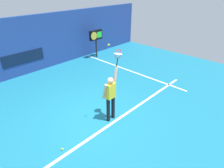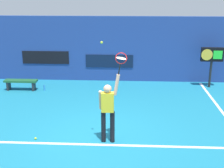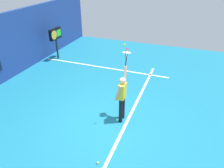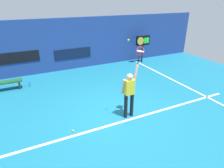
{
  "view_description": "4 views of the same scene",
  "coord_description": "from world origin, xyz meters",
  "px_view_note": "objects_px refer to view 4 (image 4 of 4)",
  "views": [
    {
      "loc": [
        -3.84,
        -4.39,
        4.51
      ],
      "look_at": [
        0.6,
        -0.17,
        1.29
      ],
      "focal_mm": 31.39,
      "sensor_mm": 36.0,
      "label": 1
    },
    {
      "loc": [
        0.87,
        -8.11,
        4.13
      ],
      "look_at": [
        0.41,
        0.34,
        1.5
      ],
      "focal_mm": 48.75,
      "sensor_mm": 36.0,
      "label": 2
    },
    {
      "loc": [
        -5.59,
        -2.21,
        4.9
      ],
      "look_at": [
        0.63,
        0.12,
        1.21
      ],
      "focal_mm": 34.89,
      "sensor_mm": 36.0,
      "label": 3
    },
    {
      "loc": [
        -2.91,
        -5.62,
        4.05
      ],
      "look_at": [
        0.02,
        0.4,
        1.07
      ],
      "focal_mm": 31.44,
      "sensor_mm": 36.0,
      "label": 4
    }
  ],
  "objects_px": {
    "court_bench": "(6,84)",
    "tennis_player": "(129,92)",
    "tennis_racket": "(140,52)",
    "spare_ball": "(73,131)",
    "water_bottle": "(30,84)",
    "scoreboard_clock": "(143,42)",
    "tennis_ball": "(128,40)"
  },
  "relations": [
    {
      "from": "court_bench",
      "to": "tennis_player",
      "type": "bearing_deg",
      "value": -47.77
    },
    {
      "from": "tennis_racket",
      "to": "spare_ball",
      "type": "xyz_separation_m",
      "value": [
        -2.44,
        0.01,
        -2.35
      ]
    },
    {
      "from": "court_bench",
      "to": "spare_ball",
      "type": "bearing_deg",
      "value": -66.41
    },
    {
      "from": "tennis_player",
      "to": "spare_ball",
      "type": "relative_size",
      "value": 29.26
    },
    {
      "from": "water_bottle",
      "to": "tennis_player",
      "type": "bearing_deg",
      "value": -55.72
    },
    {
      "from": "scoreboard_clock",
      "to": "water_bottle",
      "type": "distance_m",
      "value": 7.33
    },
    {
      "from": "scoreboard_clock",
      "to": "court_bench",
      "type": "distance_m",
      "value": 8.29
    },
    {
      "from": "tennis_racket",
      "to": "scoreboard_clock",
      "type": "height_order",
      "value": "tennis_racket"
    },
    {
      "from": "tennis_player",
      "to": "tennis_racket",
      "type": "relative_size",
      "value": 3.2
    },
    {
      "from": "water_bottle",
      "to": "tennis_ball",
      "type": "bearing_deg",
      "value": -57.46
    },
    {
      "from": "tennis_racket",
      "to": "court_bench",
      "type": "bearing_deg",
      "value": 134.58
    },
    {
      "from": "tennis_ball",
      "to": "water_bottle",
      "type": "xyz_separation_m",
      "value": [
        -2.88,
        4.52,
        -2.72
      ]
    },
    {
      "from": "tennis_player",
      "to": "tennis_racket",
      "type": "distance_m",
      "value": 1.42
    },
    {
      "from": "tennis_player",
      "to": "spare_ball",
      "type": "distance_m",
      "value": 2.31
    },
    {
      "from": "scoreboard_clock",
      "to": "water_bottle",
      "type": "bearing_deg",
      "value": -173.23
    },
    {
      "from": "court_bench",
      "to": "water_bottle",
      "type": "bearing_deg",
      "value": 0.0
    },
    {
      "from": "tennis_player",
      "to": "spare_ball",
      "type": "xyz_separation_m",
      "value": [
        -2.09,
        0.0,
        -0.98
      ]
    },
    {
      "from": "water_bottle",
      "to": "spare_ball",
      "type": "relative_size",
      "value": 3.53
    },
    {
      "from": "tennis_racket",
      "to": "spare_ball",
      "type": "height_order",
      "value": "tennis_racket"
    },
    {
      "from": "tennis_ball",
      "to": "court_bench",
      "type": "distance_m",
      "value": 6.46
    },
    {
      "from": "tennis_player",
      "to": "spare_ball",
      "type": "height_order",
      "value": "tennis_player"
    },
    {
      "from": "court_bench",
      "to": "tennis_ball",
      "type": "bearing_deg",
      "value": -49.29
    },
    {
      "from": "water_bottle",
      "to": "court_bench",
      "type": "bearing_deg",
      "value": 180.0
    },
    {
      "from": "court_bench",
      "to": "water_bottle",
      "type": "distance_m",
      "value": 1.03
    },
    {
      "from": "scoreboard_clock",
      "to": "court_bench",
      "type": "relative_size",
      "value": 1.27
    },
    {
      "from": "scoreboard_clock",
      "to": "tennis_player",
      "type": "bearing_deg",
      "value": -128.05
    },
    {
      "from": "tennis_racket",
      "to": "water_bottle",
      "type": "relative_size",
      "value": 2.59
    },
    {
      "from": "scoreboard_clock",
      "to": "water_bottle",
      "type": "relative_size",
      "value": 7.39
    },
    {
      "from": "tennis_player",
      "to": "court_bench",
      "type": "height_order",
      "value": "tennis_player"
    },
    {
      "from": "tennis_ball",
      "to": "court_bench",
      "type": "height_order",
      "value": "tennis_ball"
    },
    {
      "from": "court_bench",
      "to": "water_bottle",
      "type": "xyz_separation_m",
      "value": [
        1.0,
        0.0,
        -0.22
      ]
    },
    {
      "from": "spare_ball",
      "to": "scoreboard_clock",
      "type": "bearing_deg",
      "value": 40.3
    }
  ]
}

